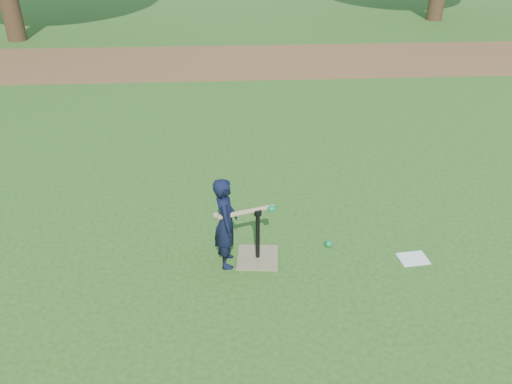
{
  "coord_description": "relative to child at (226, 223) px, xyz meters",
  "views": [
    {
      "loc": [
        -0.27,
        -4.4,
        3.31
      ],
      "look_at": [
        0.01,
        0.15,
        0.65
      ],
      "focal_mm": 35.0,
      "sensor_mm": 36.0,
      "label": 1
    }
  ],
  "objects": [
    {
      "name": "clipboard",
      "position": [
        1.99,
        -0.07,
        -0.5
      ],
      "size": [
        0.32,
        0.26,
        0.01
      ],
      "primitive_type": "cube",
      "rotation": [
        0.0,
        0.0,
        0.1
      ],
      "color": "white",
      "rests_on": "ground"
    },
    {
      "name": "swing_action",
      "position": [
        0.23,
        0.02,
        0.11
      ],
      "size": [
        0.63,
        0.22,
        0.1
      ],
      "color": "tan",
      "rests_on": "ground"
    },
    {
      "name": "batting_tee",
      "position": [
        0.33,
        0.05,
        -0.39
      ],
      "size": [
        0.47,
        0.47,
        0.61
      ],
      "color": "#877955",
      "rests_on": "ground"
    },
    {
      "name": "ground",
      "position": [
        0.32,
        0.2,
        -0.5
      ],
      "size": [
        80.0,
        80.0,
        0.0
      ],
      "primitive_type": "plane",
      "color": "#285116",
      "rests_on": "ground"
    },
    {
      "name": "child",
      "position": [
        0.0,
        0.0,
        0.0
      ],
      "size": [
        0.26,
        0.38,
        1.01
      ],
      "primitive_type": "imported",
      "rotation": [
        0.0,
        0.0,
        1.61
      ],
      "color": "black",
      "rests_on": "ground"
    },
    {
      "name": "wiffle_ball_ground",
      "position": [
        1.13,
        0.21,
        -0.46
      ],
      "size": [
        0.08,
        0.08,
        0.08
      ],
      "primitive_type": "sphere",
      "color": "#0C8844",
      "rests_on": "ground"
    },
    {
      "name": "dirt_strip",
      "position": [
        0.32,
        7.7,
        -0.5
      ],
      "size": [
        24.0,
        3.0,
        0.01
      ],
      "primitive_type": "cube",
      "color": "brown",
      "rests_on": "ground"
    }
  ]
}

